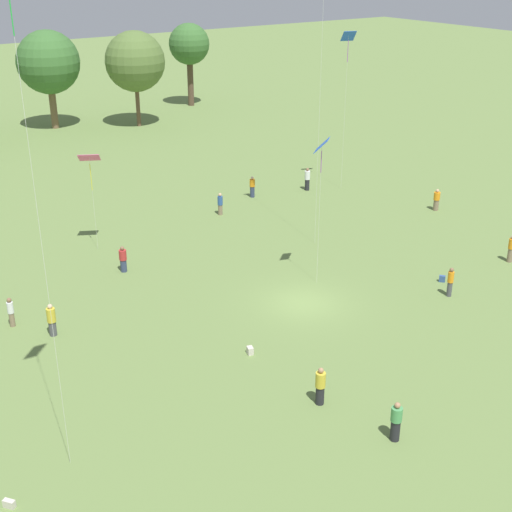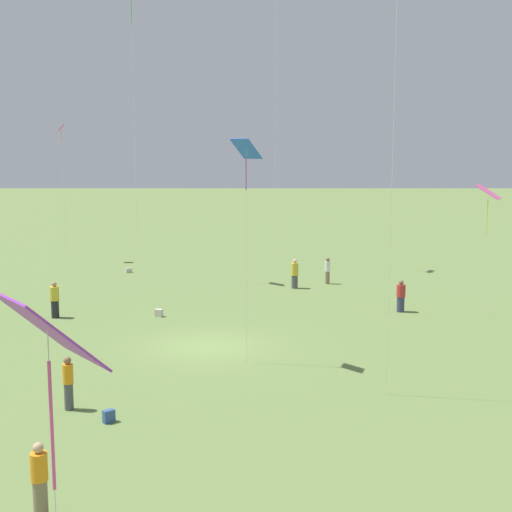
% 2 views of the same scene
% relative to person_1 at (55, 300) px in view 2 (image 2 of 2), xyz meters
% --- Properties ---
extents(ground_plane, '(240.00, 240.00, 0.00)m').
position_rel_person_1_xyz_m(ground_plane, '(5.12, 7.72, -0.87)').
color(ground_plane, olive).
extents(person_1, '(0.48, 0.48, 1.77)m').
position_rel_person_1_xyz_m(person_1, '(0.00, 0.00, 0.00)').
color(person_1, '#232328').
rests_on(person_1, ground_plane).
extents(person_3, '(0.34, 0.34, 1.72)m').
position_rel_person_1_xyz_m(person_3, '(12.33, 3.88, -0.00)').
color(person_3, '#4C4C51').
rests_on(person_3, ground_plane).
extents(person_6, '(0.43, 0.43, 1.61)m').
position_rel_person_1_xyz_m(person_6, '(-8.80, 14.09, -0.05)').
color(person_6, '#847056').
rests_on(person_6, ground_plane).
extents(person_7, '(0.45, 0.45, 1.77)m').
position_rel_person_1_xyz_m(person_7, '(18.98, 4.99, 0.01)').
color(person_7, '#847056').
rests_on(person_7, ground_plane).
extents(person_8, '(0.53, 0.53, 1.74)m').
position_rel_person_1_xyz_m(person_8, '(-7.40, 12.02, -0.02)').
color(person_8, '#4C4C51').
rests_on(person_8, ground_plane).
extents(person_10, '(0.47, 0.47, 1.62)m').
position_rel_person_1_xyz_m(person_10, '(-1.29, 17.03, -0.08)').
color(person_10, '#333D5B').
rests_on(person_10, ground_plane).
extents(kite_0, '(1.66, 1.58, 6.38)m').
position_rel_person_1_xyz_m(kite_0, '(-1.22, 21.16, 5.04)').
color(kite_0, '#E54C99').
rests_on(kite_0, ground_plane).
extents(kite_4, '(0.67, 0.52, 9.84)m').
position_rel_person_1_xyz_m(kite_4, '(-17.81, -4.18, 8.10)').
color(kite_4, '#E54C99').
rests_on(kite_4, ground_plane).
extents(kite_5, '(1.26, 1.23, 8.50)m').
position_rel_person_1_xyz_m(kite_5, '(7.34, 9.39, 7.03)').
color(kite_5, blue).
rests_on(kite_5, ground_plane).
extents(kite_7, '(1.39, 1.34, 6.76)m').
position_rel_person_1_xyz_m(kite_7, '(26.95, 7.72, 5.35)').
color(kite_7, purple).
rests_on(kite_7, ground_plane).
extents(picnic_bag_0, '(0.37, 0.39, 0.39)m').
position_rel_person_1_xyz_m(picnic_bag_0, '(13.39, 5.35, -0.68)').
color(picnic_bag_0, '#33518C').
rests_on(picnic_bag_0, ground_plane).
extents(picnic_bag_1, '(0.35, 0.41, 0.37)m').
position_rel_person_1_xyz_m(picnic_bag_1, '(-0.23, 5.00, -0.69)').
color(picnic_bag_1, beige).
rests_on(picnic_bag_1, ground_plane).
extents(picnic_bag_2, '(0.42, 0.46, 0.30)m').
position_rel_person_1_xyz_m(picnic_bag_2, '(-12.78, 1.29, -0.72)').
color(picnic_bag_2, beige).
rests_on(picnic_bag_2, ground_plane).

